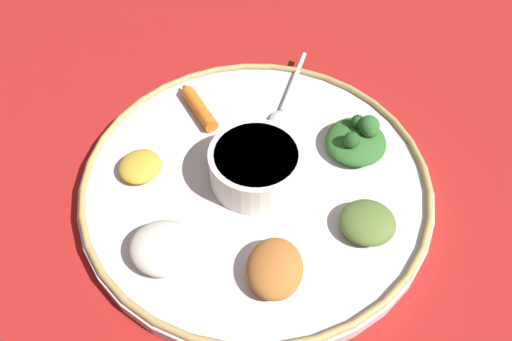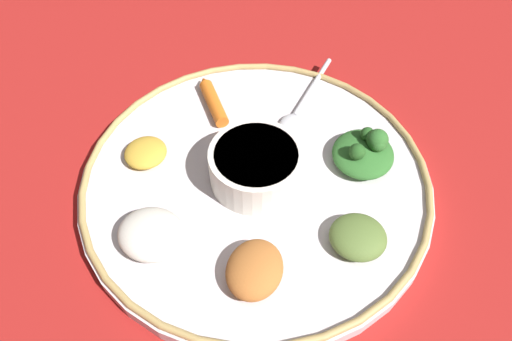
{
  "view_description": "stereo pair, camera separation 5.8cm",
  "coord_description": "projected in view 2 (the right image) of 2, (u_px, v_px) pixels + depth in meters",
  "views": [
    {
      "loc": [
        -0.23,
        -0.28,
        0.48
      ],
      "look_at": [
        0.0,
        0.0,
        0.03
      ],
      "focal_mm": 35.06,
      "sensor_mm": 36.0,
      "label": 1
    },
    {
      "loc": [
        -0.18,
        -0.31,
        0.48
      ],
      "look_at": [
        0.0,
        0.0,
        0.03
      ],
      "focal_mm": 35.06,
      "sensor_mm": 36.0,
      "label": 2
    }
  ],
  "objects": [
    {
      "name": "platter_rim",
      "position": [
        256.0,
        177.0,
        0.59
      ],
      "size": [
        0.41,
        0.41,
        0.01
      ],
      "primitive_type": "torus",
      "color": "tan",
      "rests_on": "platter"
    },
    {
      "name": "platter",
      "position": [
        256.0,
        183.0,
        0.59
      ],
      "size": [
        0.41,
        0.41,
        0.02
      ],
      "primitive_type": "cylinder",
      "color": "silver",
      "rests_on": "ground_plane"
    },
    {
      "name": "mound_rice_white",
      "position": [
        152.0,
        234.0,
        0.52
      ],
      "size": [
        0.1,
        0.1,
        0.03
      ],
      "primitive_type": "ellipsoid",
      "rotation": [
        0.0,
        0.0,
        5.34
      ],
      "color": "silver",
      "rests_on": "platter"
    },
    {
      "name": "center_bowl",
      "position": [
        256.0,
        165.0,
        0.57
      ],
      "size": [
        0.11,
        0.11,
        0.05
      ],
      "color": "silver",
      "rests_on": "platter"
    },
    {
      "name": "mound_chickpea",
      "position": [
        255.0,
        269.0,
        0.5
      ],
      "size": [
        0.09,
        0.09,
        0.03
      ],
      "primitive_type": "ellipsoid",
      "rotation": [
        0.0,
        0.0,
        3.91
      ],
      "color": "#B2662D",
      "rests_on": "platter"
    },
    {
      "name": "mound_lentil_yellow",
      "position": [
        146.0,
        153.0,
        0.6
      ],
      "size": [
        0.07,
        0.07,
        0.02
      ],
      "primitive_type": "ellipsoid",
      "rotation": [
        0.0,
        0.0,
        1.98
      ],
      "color": "gold",
      "rests_on": "platter"
    },
    {
      "name": "ground_plane",
      "position": [
        256.0,
        187.0,
        0.6
      ],
      "size": [
        2.4,
        2.4,
        0.0
      ],
      "primitive_type": "plane",
      "color": "maroon"
    },
    {
      "name": "greens_pile",
      "position": [
        365.0,
        151.0,
        0.59
      ],
      "size": [
        0.11,
        0.11,
        0.05
      ],
      "color": "#2D6628",
      "rests_on": "platter"
    },
    {
      "name": "mound_collards",
      "position": [
        358.0,
        237.0,
        0.52
      ],
      "size": [
        0.08,
        0.08,
        0.02
      ],
      "primitive_type": "ellipsoid",
      "rotation": [
        0.0,
        0.0,
        2.5
      ],
      "color": "#567033",
      "rests_on": "platter"
    },
    {
      "name": "carrot_near_spoon",
      "position": [
        212.0,
        100.0,
        0.66
      ],
      "size": [
        0.03,
        0.09,
        0.02
      ],
      "color": "orange",
      "rests_on": "platter"
    },
    {
      "name": "spoon",
      "position": [
        300.0,
        106.0,
        0.66
      ],
      "size": [
        0.14,
        0.1,
        0.01
      ],
      "color": "silver",
      "rests_on": "platter"
    }
  ]
}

